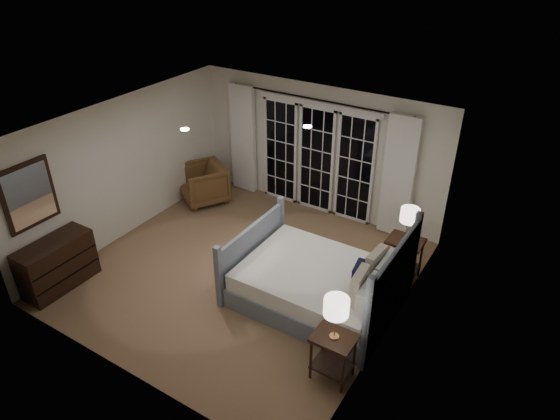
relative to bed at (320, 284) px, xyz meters
The scene contains 20 objects.
floor 1.45m from the bed, behind, with size 5.00×5.00×0.00m, color #926C4E.
ceiling 2.58m from the bed, behind, with size 5.00×5.00×0.00m, color white.
wall_left 4.02m from the bed, behind, with size 0.02×5.00×2.50m, color white.
wall_right 1.42m from the bed, ahead, with size 0.02×5.00×2.50m, color white.
wall_back 3.02m from the bed, 119.39° to the left, with size 5.00×0.02×2.50m, color white.
wall_front 3.01m from the bed, 119.53° to the right, with size 5.00×0.02×2.50m, color white.
french_doors 2.94m from the bed, 119.80° to the left, with size 2.50×0.04×2.20m.
curtain_rod 3.38m from the bed, 120.40° to the left, with size 0.03×0.03×3.50m, color black.
curtain_left 3.97m from the bed, 142.06° to the left, with size 0.55×0.10×2.25m, color white.
curtain_right 2.53m from the bed, 84.31° to the left, with size 0.55×0.10×2.25m, color white.
downlight_a 2.31m from the bed, 135.25° to the left, with size 0.12×0.12×0.01m, color white.
downlight_b 2.97m from the bed, 168.95° to the right, with size 0.12×0.12×0.01m, color white.
bed is the anchor object (origin of this frame).
nightstand_left 1.43m from the bed, 55.46° to the right, with size 0.52×0.41×0.67m.
nightstand_right 1.51m from the bed, 56.04° to the left, with size 0.55×0.44×0.71m.
lamp_left 1.63m from the bed, 55.46° to the right, with size 0.30×0.30×0.59m.
lamp_right 1.71m from the bed, 56.04° to the left, with size 0.29×0.29×0.56m.
armchair 3.80m from the bed, 156.20° to the left, with size 0.84×0.87×0.79m, color brown.
dresser 4.06m from the bed, 153.79° to the right, with size 0.49×1.15×0.81m.
mirror 4.44m from the bed, 155.19° to the right, with size 0.05×0.85×1.00m.
Camera 1 is at (3.99, -5.26, 5.03)m, focal length 32.00 mm.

